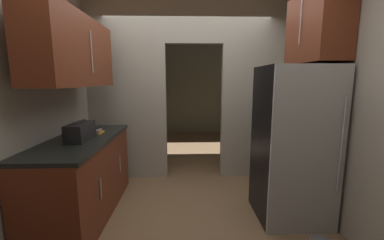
# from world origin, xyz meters

# --- Properties ---
(ground) EXTENTS (20.00, 20.00, 0.00)m
(ground) POSITION_xyz_m (0.00, 0.00, 0.00)
(ground) COLOR brown
(kitchen_partition) EXTENTS (3.11, 0.12, 2.77)m
(kitchen_partition) POSITION_xyz_m (-0.03, 1.22, 1.48)
(kitchen_partition) COLOR #ADA899
(kitchen_partition) RESTS_ON ground
(adjoining_room_shell) EXTENTS (3.11, 3.45, 2.77)m
(adjoining_room_shell) POSITION_xyz_m (0.00, 3.46, 1.39)
(adjoining_room_shell) COLOR gray
(adjoining_room_shell) RESTS_ON ground
(kitchen_flank_right) EXTENTS (0.10, 3.72, 2.77)m
(kitchen_flank_right) POSITION_xyz_m (1.60, -0.64, 1.39)
(kitchen_flank_right) COLOR #ADA899
(kitchen_flank_right) RESTS_ON ground
(refrigerator) EXTENTS (0.74, 0.73, 1.72)m
(refrigerator) POSITION_xyz_m (1.15, -0.01, 0.86)
(refrigerator) COLOR black
(refrigerator) RESTS_ON ground
(lower_cabinet_run) EXTENTS (0.65, 1.68, 0.92)m
(lower_cabinet_run) POSITION_xyz_m (-1.23, 0.10, 0.46)
(lower_cabinet_run) COLOR maroon
(lower_cabinet_run) RESTS_ON ground
(upper_cabinet_counterside) EXTENTS (0.36, 1.51, 0.74)m
(upper_cabinet_counterside) POSITION_xyz_m (-1.23, 0.10, 1.87)
(upper_cabinet_counterside) COLOR maroon
(upper_cabinet_fridgeside) EXTENTS (0.36, 0.81, 1.00)m
(upper_cabinet_fridgeside) POSITION_xyz_m (1.37, 0.09, 2.25)
(upper_cabinet_fridgeside) COLOR maroon
(boombox) EXTENTS (0.20, 0.42, 0.21)m
(boombox) POSITION_xyz_m (-1.20, 0.03, 1.01)
(boombox) COLOR black
(boombox) RESTS_ON lower_cabinet_run
(book_stack) EXTENTS (0.16, 0.17, 0.09)m
(book_stack) POSITION_xyz_m (-1.15, 0.36, 0.96)
(book_stack) COLOR gold
(book_stack) RESTS_ON lower_cabinet_run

